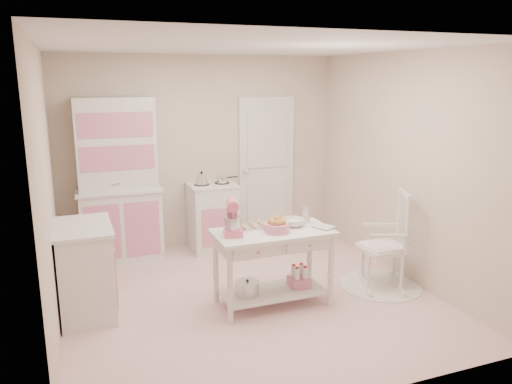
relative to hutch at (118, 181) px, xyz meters
The scene contains 14 objects.
room_shell 2.10m from the hutch, 55.59° to the right, with size 3.84×3.84×2.62m.
door 2.10m from the hutch, ahead, with size 0.82×0.05×2.04m, color silver.
hutch is the anchor object (origin of this frame).
stove 1.33m from the hutch, ahead, with size 0.62×0.57×0.92m, color silver.
base_cabinet 1.63m from the hutch, 108.88° to the right, with size 0.54×0.84×0.92m, color silver.
lace_rug 3.42m from the hutch, 35.85° to the right, with size 0.92×0.92×0.01m, color white.
rocking_chair 3.29m from the hutch, 35.85° to the right, with size 0.48×0.72×1.10m, color silver.
work_table 2.40m from the hutch, 55.51° to the right, with size 1.20×0.60×0.80m, color silver.
stand_mixer 2.09m from the hutch, 64.75° to the right, with size 0.20×0.28×0.34m, color #E05E85.
cookie_tray 2.09m from the hutch, 56.11° to the right, with size 0.34×0.24×0.02m, color silver.
bread_basket 2.37m from the hutch, 55.79° to the right, with size 0.25×0.25×0.09m, color pink.
mixing_bowl 2.42m from the hutch, 49.32° to the right, with size 0.25×0.25×0.08m, color silver.
metal_pitcher 2.48m from the hutch, 44.94° to the right, with size 0.10×0.10×0.17m, color silver.
recipe_book 2.69m from the hutch, 49.02° to the right, with size 0.16×0.21×0.02m, color silver.
Camera 1 is at (-1.70, -4.67, 2.32)m, focal length 35.00 mm.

